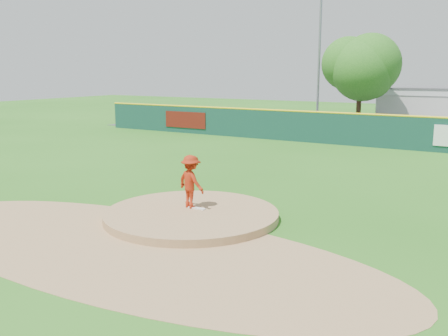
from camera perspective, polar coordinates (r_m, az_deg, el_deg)
The scene contains 12 objects.
ground at distance 15.91m, azimuth -3.73°, elevation -5.79°, with size 120.00×120.00×0.00m, color #286B19.
pitchers_mound at distance 15.91m, azimuth -3.73°, elevation -5.79°, with size 5.50×5.50×0.50m, color #9E774C.
pitching_rubber at distance 16.07m, azimuth -3.13°, elevation -4.61°, with size 0.60×0.15×0.04m, color white.
infield_dirt_arc at distance 13.68m, azimuth -10.98°, elevation -8.80°, with size 15.40×15.40×0.01m, color #9E774C.
parking_lot at distance 40.70m, azimuth 18.49°, elevation 4.01°, with size 44.00×16.00×0.02m, color #38383A.
pitcher at distance 16.04m, azimuth -3.79°, elevation -1.55°, with size 1.11×0.64×1.72m, color #9E240D.
van at distance 38.80m, azimuth 16.71°, elevation 4.82°, with size 2.25×4.89×1.36m, color silver.
fence_banners at distance 32.92m, azimuth 9.31°, elevation 4.63°, with size 22.76×0.04×1.20m.
playground_slide at distance 41.08m, azimuth 1.73°, elevation 5.72°, with size 1.00×2.81×1.55m.
outfield_fence at distance 31.90m, azimuth 15.01°, elevation 4.36°, with size 40.00×0.14×2.07m.
deciduous_tree at distance 38.99m, azimuth 15.33°, elevation 10.60°, with size 5.60×5.60×7.36m.
light_pole_left at distance 42.16m, azimuth 10.84°, elevation 12.83°, with size 1.75×0.25×11.00m.
Camera 1 is at (8.71, -12.49, 4.60)m, focal length 40.00 mm.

